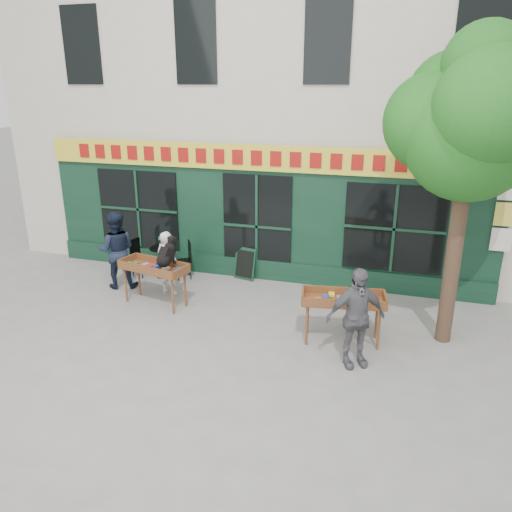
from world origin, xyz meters
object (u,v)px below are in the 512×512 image
object	(u,v)px
book_cart_right	(343,302)
dog	(166,251)
man_left	(117,250)
bistro_table	(162,256)
man_right	(356,318)
book_cart_center	(154,269)
woman	(168,263)

from	to	relation	value
book_cart_right	dog	bearing A→B (deg)	163.82
man_left	bistro_table	bearing A→B (deg)	-150.33
book_cart_right	bistro_table	world-z (taller)	book_cart_right
bistro_table	book_cart_right	bearing A→B (deg)	-23.52
man_right	book_cart_right	bearing A→B (deg)	82.60
man_right	bistro_table	world-z (taller)	man_right
man_left	book_cart_center	bearing A→B (deg)	130.92
dog	woman	distance (m)	0.95
book_cart_center	book_cart_right	xyz separation A→B (m)	(4.15, -0.52, 0.00)
woman	dog	bearing A→B (deg)	128.67
book_cart_center	dog	xyz separation A→B (m)	(0.35, -0.05, 0.47)
book_cart_center	man_left	size ratio (longest dim) A/B	0.87
woman	man_right	bearing A→B (deg)	168.82
dog	woman	xyz separation A→B (m)	(-0.35, 0.70, -0.54)
book_cart_right	bistro_table	bearing A→B (deg)	147.28
woman	man_right	world-z (taller)	man_right
book_cart_center	bistro_table	world-z (taller)	book_cart_center
book_cart_center	man_right	xyz separation A→B (m)	(4.45, -1.27, 0.07)
bistro_table	book_cart_center	bearing A→B (deg)	-68.52
book_cart_center	man_right	size ratio (longest dim) A/B	0.90
book_cart_right	bistro_table	xyz separation A→B (m)	(-4.76, 2.07, -0.28)
woman	bistro_table	bearing A→B (deg)	-43.87
woman	man_left	size ratio (longest dim) A/B	0.81
dog	woman	world-z (taller)	dog
man_left	man_right	bearing A→B (deg)	139.09
woman	man_right	distance (m)	4.85
man_right	man_left	world-z (taller)	man_left
book_cart_right	man_right	xyz separation A→B (m)	(0.30, -0.75, 0.07)
book_cart_center	dog	distance (m)	0.59
dog	man_left	world-z (taller)	man_left
book_cart_center	bistro_table	size ratio (longest dim) A/B	2.10
book_cart_center	woman	xyz separation A→B (m)	(-0.00, 0.65, -0.08)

